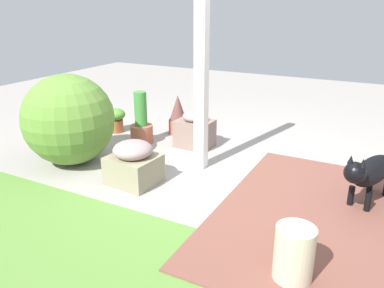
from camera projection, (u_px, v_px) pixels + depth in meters
ground_plane at (216, 175)px, 3.99m from camera, size 12.00×12.00×0.00m
brick_path at (330, 219)px, 3.15m from camera, size 1.80×2.40×0.02m
porch_pillar at (201, 67)px, 3.81m from camera, size 0.11×0.11×2.17m
stone_planter_nearest at (195, 130)px, 4.71m from camera, size 0.44×0.35×0.46m
stone_planter_mid at (133, 163)px, 3.75m from camera, size 0.49×0.45×0.44m
round_shrub at (69, 120)px, 4.14m from camera, size 0.99×0.99×0.99m
terracotta_pot_spiky at (178, 116)px, 5.16m from camera, size 0.25×0.25×0.53m
terracotta_pot_broad at (116, 119)px, 5.26m from camera, size 0.27×0.27×0.33m
terracotta_pot_tall at (141, 125)px, 4.83m from camera, size 0.28×0.28×0.66m
dog at (370, 172)px, 3.31m from camera, size 0.41×0.77×0.54m
ceramic_urn at (294, 254)px, 2.42m from camera, size 0.25×0.25×0.38m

